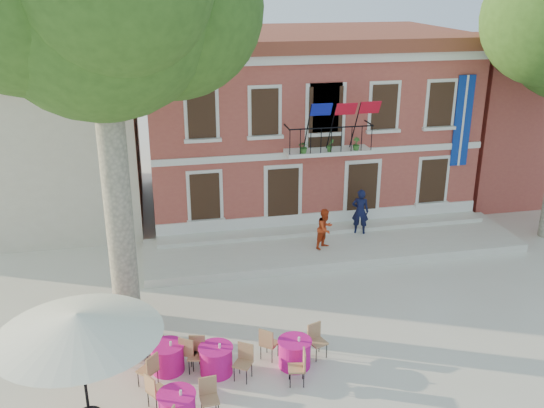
{
  "coord_description": "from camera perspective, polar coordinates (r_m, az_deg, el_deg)",
  "views": [
    {
      "loc": [
        -4.47,
        -15.4,
        9.63
      ],
      "look_at": [
        -0.55,
        3.5,
        2.35
      ],
      "focal_mm": 40.0,
      "sensor_mm": 36.0,
      "label": 1
    }
  ],
  "objects": [
    {
      "name": "patio_umbrella",
      "position": [
        14.16,
        -17.84,
        -10.75
      ],
      "size": [
        3.72,
        3.72,
        2.77
      ],
      "color": "black",
      "rests_on": "ground"
    },
    {
      "name": "neighbor_west",
      "position": [
        27.63,
        -21.98,
        5.73
      ],
      "size": [
        9.4,
        9.4,
        6.4
      ],
      "color": "beige",
      "rests_on": "ground"
    },
    {
      "name": "cafe_table_0",
      "position": [
        16.11,
        -5.29,
        -14.3
      ],
      "size": [
        1.85,
        1.38,
        0.95
      ],
      "color": "#D7148A",
      "rests_on": "ground"
    },
    {
      "name": "cafe_table_2",
      "position": [
        16.35,
        -9.8,
        -13.93
      ],
      "size": [
        1.8,
        1.82,
        0.95
      ],
      "color": "#D7148A",
      "rests_on": "ground"
    },
    {
      "name": "terrace",
      "position": [
        22.88,
        5.81,
        -3.93
      ],
      "size": [
        14.0,
        3.4,
        0.3
      ],
      "primitive_type": "cube",
      "color": "silver",
      "rests_on": "ground"
    },
    {
      "name": "pedestrian_navy",
      "position": [
        23.42,
        8.3,
        -0.69
      ],
      "size": [
        0.76,
        0.65,
        1.78
      ],
      "primitive_type": "imported",
      "rotation": [
        0.0,
        0.0,
        2.73
      ],
      "color": "black",
      "rests_on": "terrace"
    },
    {
      "name": "cafe_table_4",
      "position": [
        16.3,
        2.14,
        -13.72
      ],
      "size": [
        1.84,
        1.76,
        0.95
      ],
      "color": "#D7148A",
      "rests_on": "ground"
    },
    {
      "name": "neighbor_east",
      "position": [
        32.85,
        23.01,
        7.77
      ],
      "size": [
        9.4,
        9.4,
        6.4
      ],
      "color": "#AE4E3E",
      "rests_on": "ground"
    },
    {
      "name": "main_building",
      "position": [
        26.84,
        2.54,
        8.05
      ],
      "size": [
        13.5,
        9.59,
        7.5
      ],
      "color": "#AE4E3E",
      "rests_on": "ground"
    },
    {
      "name": "ground",
      "position": [
        18.7,
        3.89,
        -10.38
      ],
      "size": [
        90.0,
        90.0,
        0.0
      ],
      "primitive_type": "plane",
      "color": "beige",
      "rests_on": "ground"
    },
    {
      "name": "pedestrian_orange",
      "position": [
        22.04,
        5.02,
        -2.32
      ],
      "size": [
        0.93,
        0.89,
        1.5
      ],
      "primitive_type": "imported",
      "rotation": [
        0.0,
        0.0,
        0.64
      ],
      "color": "red",
      "rests_on": "terrace"
    },
    {
      "name": "cafe_table_1",
      "position": [
        14.73,
        -8.92,
        -18.29
      ],
      "size": [
        1.68,
        1.87,
        0.95
      ],
      "color": "#D7148A",
      "rests_on": "ground"
    },
    {
      "name": "cafe_table_3",
      "position": [
        17.36,
        -13.65,
        -12.0
      ],
      "size": [
        1.83,
        1.79,
        0.95
      ],
      "color": "#D7148A",
      "rests_on": "ground"
    },
    {
      "name": "plane_tree_west",
      "position": [
        16.38,
        -16.05,
        18.01
      ],
      "size": [
        6.27,
        6.27,
        12.32
      ],
      "color": "#A59E84",
      "rests_on": "ground"
    }
  ]
}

